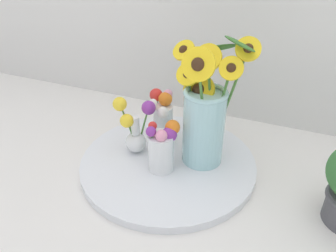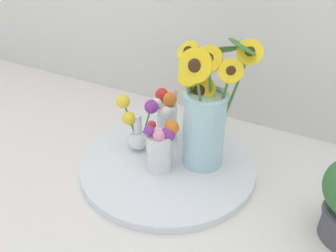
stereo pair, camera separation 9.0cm
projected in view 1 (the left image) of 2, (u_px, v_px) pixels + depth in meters
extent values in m
plane|color=silver|center=(151.00, 186.00, 0.90)|extent=(6.00, 6.00, 0.00)
cylinder|color=silver|center=(168.00, 163.00, 0.97)|extent=(0.51, 0.51, 0.02)
cylinder|color=#9ED1D6|center=(204.00, 128.00, 0.91)|extent=(0.12, 0.12, 0.21)
torus|color=#9ED1D6|center=(206.00, 93.00, 0.86)|extent=(0.12, 0.12, 0.01)
cylinder|color=#427533|center=(229.00, 99.00, 0.86)|extent=(0.07, 0.04, 0.27)
cylinder|color=yellow|center=(248.00, 49.00, 0.80)|extent=(0.07, 0.05, 0.07)
sphere|color=#382314|center=(248.00, 49.00, 0.80)|extent=(0.03, 0.03, 0.03)
cylinder|color=#427533|center=(203.00, 108.00, 0.84)|extent=(0.02, 0.08, 0.25)
cylinder|color=yellow|center=(198.00, 64.00, 0.75)|extent=(0.08, 0.04, 0.08)
sphere|color=#382314|center=(198.00, 64.00, 0.75)|extent=(0.03, 0.03, 0.03)
cylinder|color=#427533|center=(218.00, 115.00, 0.87)|extent=(0.05, 0.02, 0.26)
cylinder|color=yellow|center=(231.00, 68.00, 0.80)|extent=(0.07, 0.04, 0.06)
sphere|color=#382314|center=(231.00, 68.00, 0.80)|extent=(0.03, 0.03, 0.03)
cylinder|color=#427533|center=(193.00, 110.00, 0.90)|extent=(0.04, 0.02, 0.20)
cylinder|color=yellow|center=(188.00, 74.00, 0.86)|extent=(0.07, 0.05, 0.07)
sphere|color=#382314|center=(188.00, 74.00, 0.86)|extent=(0.03, 0.03, 0.03)
cylinder|color=#427533|center=(192.00, 100.00, 0.92)|extent=(0.08, 0.08, 0.23)
cylinder|color=yellow|center=(184.00, 50.00, 0.90)|extent=(0.07, 0.06, 0.06)
sphere|color=#382314|center=(184.00, 50.00, 0.90)|extent=(0.03, 0.03, 0.03)
cylinder|color=#427533|center=(204.00, 121.00, 0.92)|extent=(0.05, 0.01, 0.19)
cylinder|color=yellow|center=(199.00, 90.00, 0.88)|extent=(0.10, 0.06, 0.10)
sphere|color=#382314|center=(199.00, 90.00, 0.88)|extent=(0.04, 0.04, 0.04)
cylinder|color=#427533|center=(210.00, 102.00, 0.88)|extent=(0.04, 0.01, 0.25)
cylinder|color=yellow|center=(208.00, 58.00, 0.82)|extent=(0.08, 0.05, 0.07)
sphere|color=#382314|center=(208.00, 58.00, 0.82)|extent=(0.03, 0.03, 0.03)
ellipsoid|color=#38702D|center=(215.00, 48.00, 0.86)|extent=(0.12, 0.05, 0.06)
ellipsoid|color=#38702D|center=(239.00, 43.00, 0.81)|extent=(0.13, 0.14, 0.04)
cylinder|color=white|center=(161.00, 152.00, 0.90)|extent=(0.07, 0.07, 0.11)
cylinder|color=#427533|center=(153.00, 145.00, 0.88)|extent=(0.01, 0.01, 0.09)
sphere|color=purple|center=(151.00, 131.00, 0.86)|extent=(0.03, 0.03, 0.03)
cylinder|color=#427533|center=(164.00, 149.00, 0.89)|extent=(0.03, 0.03, 0.08)
sphere|color=purple|center=(169.00, 135.00, 0.88)|extent=(0.04, 0.04, 0.04)
cylinder|color=#427533|center=(169.00, 142.00, 0.90)|extent=(0.01, 0.03, 0.09)
sphere|color=orange|center=(173.00, 127.00, 0.88)|extent=(0.04, 0.04, 0.04)
cylinder|color=#427533|center=(155.00, 141.00, 0.90)|extent=(0.02, 0.01, 0.09)
sphere|color=red|center=(153.00, 126.00, 0.88)|extent=(0.02, 0.02, 0.02)
cylinder|color=#427533|center=(160.00, 147.00, 0.89)|extent=(0.02, 0.03, 0.09)
sphere|color=pink|center=(161.00, 136.00, 0.85)|extent=(0.03, 0.03, 0.03)
sphere|color=white|center=(136.00, 142.00, 0.99)|extent=(0.06, 0.06, 0.06)
cylinder|color=white|center=(135.00, 125.00, 0.96)|extent=(0.03, 0.03, 0.06)
cylinder|color=#427533|center=(144.00, 124.00, 0.97)|extent=(0.02, 0.03, 0.10)
sphere|color=purple|center=(149.00, 108.00, 0.95)|extent=(0.04, 0.04, 0.04)
cylinder|color=#427533|center=(128.00, 123.00, 0.97)|extent=(0.04, 0.02, 0.12)
sphere|color=yellow|center=(120.00, 104.00, 0.93)|extent=(0.04, 0.04, 0.04)
cylinder|color=#427533|center=(132.00, 134.00, 0.96)|extent=(0.02, 0.02, 0.09)
sphere|color=yellow|center=(127.00, 121.00, 0.94)|extent=(0.04, 0.04, 0.04)
cylinder|color=white|center=(163.00, 124.00, 1.03)|extent=(0.06, 0.06, 0.12)
cylinder|color=#4C8438|center=(163.00, 123.00, 1.00)|extent=(0.01, 0.02, 0.08)
sphere|color=white|center=(163.00, 112.00, 0.97)|extent=(0.03, 0.03, 0.03)
cylinder|color=#4C8438|center=(165.00, 114.00, 1.01)|extent=(0.01, 0.03, 0.09)
sphere|color=orange|center=(165.00, 99.00, 1.00)|extent=(0.04, 0.04, 0.04)
cylinder|color=#4C8438|center=(158.00, 111.00, 1.03)|extent=(0.03, 0.03, 0.09)
sphere|color=red|center=(156.00, 95.00, 1.02)|extent=(0.04, 0.04, 0.04)
cylinder|color=#4C8438|center=(167.00, 115.00, 1.02)|extent=(0.01, 0.03, 0.13)
sphere|color=pink|center=(168.00, 94.00, 1.00)|extent=(0.03, 0.03, 0.03)
cylinder|color=#4C8438|center=(158.00, 117.00, 1.01)|extent=(0.02, 0.03, 0.10)
sphere|color=white|center=(153.00, 103.00, 0.97)|extent=(0.03, 0.03, 0.03)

